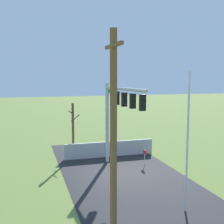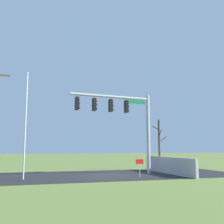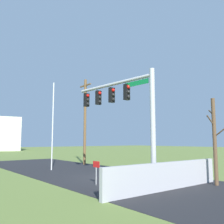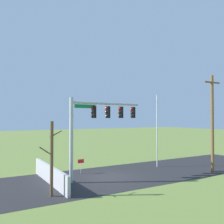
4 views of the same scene
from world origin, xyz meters
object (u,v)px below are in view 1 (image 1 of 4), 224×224
signal_mast (118,108)px  bare_tree (73,130)px  flagpole (187,143)px  open_sign (145,154)px  utility_pole (113,142)px

signal_mast → bare_tree: size_ratio=1.44×
signal_mast → flagpole: size_ratio=0.93×
signal_mast → flagpole: bearing=-170.1°
bare_tree → open_sign: (-3.97, -4.81, -1.43)m
signal_mast → bare_tree: bearing=30.6°
flagpole → bare_tree: bearing=18.3°
utility_pole → flagpole: bearing=-62.4°
signal_mast → utility_pole: bearing=161.3°
bare_tree → open_sign: size_ratio=3.73×
flagpole → bare_tree: size_ratio=1.54×
open_sign → signal_mast: bearing=98.2°
utility_pole → open_sign: utility_pole is taller
utility_pole → bare_tree: (13.90, -0.69, -2.05)m
flagpole → bare_tree: flagpole is taller
signal_mast → open_sign: signal_mast is taller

